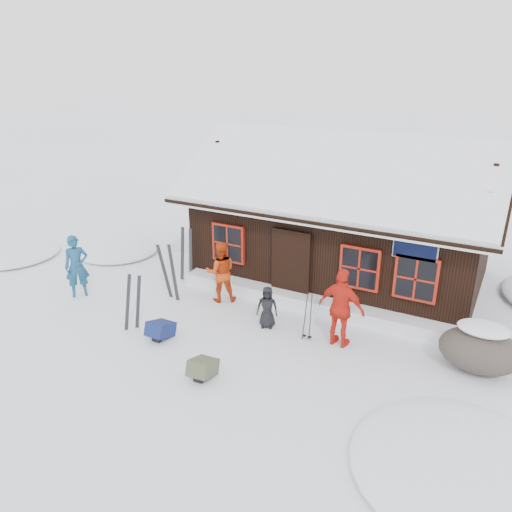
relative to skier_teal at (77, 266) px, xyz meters
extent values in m
plane|color=white|center=(4.50, 0.14, -0.89)|extent=(120.00, 120.00, 0.00)
cube|color=black|center=(6.00, 5.14, 0.36)|extent=(8.00, 5.00, 2.50)
cube|color=black|center=(6.00, 3.66, 2.46)|extent=(8.90, 3.14, 1.88)
cube|color=black|center=(6.00, 6.61, 2.46)|extent=(8.90, 3.14, 1.88)
cube|color=white|center=(6.00, 3.66, 2.60)|extent=(8.72, 3.07, 1.86)
cube|color=white|center=(6.00, 6.61, 2.60)|extent=(8.72, 3.07, 1.86)
cube|color=white|center=(6.00, 5.14, 3.33)|extent=(8.81, 0.22, 0.14)
cube|color=silver|center=(6.00, 2.19, 1.59)|extent=(8.90, 0.10, 0.20)
cube|color=black|center=(5.40, 2.59, 0.11)|extent=(1.00, 0.10, 2.00)
cube|color=black|center=(8.60, 2.56, 1.26)|extent=(1.00, 0.06, 0.60)
cube|color=maroon|center=(3.40, 2.58, 0.46)|extent=(1.04, 0.10, 1.14)
cube|color=black|center=(3.40, 2.54, 0.46)|extent=(0.90, 0.04, 1.00)
cube|color=maroon|center=(7.30, 2.58, 0.46)|extent=(1.04, 0.10, 1.14)
cube|color=black|center=(7.30, 2.54, 0.46)|extent=(0.90, 0.04, 1.00)
cube|color=maroon|center=(8.70, 2.58, 0.46)|extent=(1.04, 0.10, 1.14)
cube|color=black|center=(8.70, 2.54, 0.46)|extent=(0.90, 0.04, 1.00)
cube|color=white|center=(6.00, 2.39, -0.72)|extent=(7.60, 0.60, 0.35)
ellipsoid|color=white|center=(-1.50, 3.14, -0.89)|extent=(2.80, 2.80, 0.34)
ellipsoid|color=white|center=(10.50, -1.86, -0.89)|extent=(3.60, 3.60, 0.43)
ellipsoid|color=white|center=(-4.50, 1.14, -0.89)|extent=(3.20, 3.20, 0.38)
imported|color=navy|center=(0.00, 0.00, 0.00)|extent=(0.74, 0.77, 1.78)
imported|color=#BD350D|center=(3.71, 1.66, -0.03)|extent=(1.06, 1.01, 1.72)
imported|color=red|center=(7.41, 0.97, 0.07)|extent=(1.17, 0.60, 1.92)
imported|color=black|center=(5.52, 0.94, -0.35)|extent=(0.61, 0.50, 1.08)
ellipsoid|color=#4B433C|center=(10.37, 1.44, -0.43)|extent=(1.70, 1.27, 0.93)
ellipsoid|color=white|center=(10.37, 1.44, -0.02)|extent=(1.07, 0.77, 0.24)
cube|color=black|center=(2.57, -0.80, -0.18)|extent=(0.20, 0.26, 1.51)
cube|color=black|center=(2.78, -0.66, -0.18)|extent=(0.31, 0.09, 1.51)
cube|color=black|center=(2.24, 1.07, -0.12)|extent=(0.32, 0.21, 1.65)
cube|color=black|center=(2.50, 1.11, -0.12)|extent=(0.37, 0.12, 1.65)
cube|color=black|center=(1.92, 2.32, -0.07)|extent=(0.19, 0.09, 1.74)
cube|color=black|center=(2.20, 2.35, -0.07)|extent=(0.20, 0.07, 1.74)
cylinder|color=black|center=(6.58, 0.84, -0.29)|extent=(0.09, 0.11, 1.28)
cylinder|color=black|center=(6.71, 0.84, -0.29)|extent=(0.09, 0.11, 1.28)
cube|color=navy|center=(3.54, -0.80, -0.72)|extent=(0.48, 0.64, 0.34)
cube|color=#474C36|center=(5.34, -1.65, -0.73)|extent=(0.51, 0.65, 0.33)
camera|label=1|loc=(10.57, -8.92, 5.29)|focal=35.00mm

